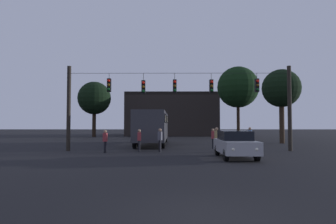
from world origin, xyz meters
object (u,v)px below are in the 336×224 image
pedestrian_far_side (139,139)px  tree_left_silhouette (281,89)px  pedestrian_trailing (213,137)px  pedestrian_crossing_left (160,139)px  pedestrian_crossing_right (250,137)px  car_near_right (235,144)px  city_bus (153,125)px  pedestrian_near_bus (105,140)px  pedestrian_crossing_center (217,138)px  tree_right_far (238,87)px  tree_behind_building (94,98)px

pedestrian_far_side → tree_left_silhouette: bearing=34.9°
pedestrian_trailing → tree_left_silhouette: bearing=40.2°
pedestrian_crossing_left → pedestrian_trailing: pedestrian_crossing_left is taller
pedestrian_crossing_left → tree_left_silhouette: bearing=38.3°
pedestrian_crossing_right → car_near_right: bearing=-112.5°
city_bus → pedestrian_near_bus: size_ratio=7.29×
car_near_right → pedestrian_crossing_center: pedestrian_crossing_center is taller
pedestrian_crossing_right → pedestrian_far_side: 8.41m
pedestrian_crossing_center → pedestrian_crossing_right: 3.68m
city_bus → tree_right_far: bearing=49.2°
pedestrian_trailing → tree_left_silhouette: tree_left_silhouette is taller
car_near_right → pedestrian_crossing_left: bearing=139.9°
pedestrian_crossing_left → pedestrian_near_bus: (-3.62, -0.64, -0.06)m
car_near_right → tree_behind_building: 32.41m
city_bus → car_near_right: bearing=-64.0°
pedestrian_crossing_right → pedestrian_trailing: 2.77m
pedestrian_crossing_left → pedestrian_near_bus: bearing=-170.0°
city_bus → car_near_right: (5.24, -10.75, -1.07)m
car_near_right → pedestrian_crossing_right: bearing=67.5°
city_bus → tree_behind_building: 20.46m
car_near_right → tree_right_far: tree_right_far is taller
pedestrian_crossing_center → tree_behind_building: (-14.63, 24.74, 4.90)m
tree_left_silhouette → city_bus: bearing=-170.0°
pedestrian_crossing_center → tree_left_silhouette: size_ratio=0.23×
tree_behind_building → pedestrian_crossing_left: bearing=-66.3°
pedestrian_crossing_left → pedestrian_crossing_right: pedestrian_crossing_right is taller
pedestrian_far_side → tree_right_far: size_ratio=0.16×
car_near_right → tree_behind_building: (-15.11, 28.22, 5.05)m
pedestrian_crossing_left → tree_right_far: size_ratio=0.17×
pedestrian_far_side → tree_right_far: tree_right_far is taller
pedestrian_near_bus → tree_left_silhouette: tree_left_silhouette is taller
car_near_right → pedestrian_crossing_center: bearing=97.9°
pedestrian_crossing_left → tree_behind_building: size_ratio=0.19×
city_bus → pedestrian_crossing_center: city_bus is taller
city_bus → tree_behind_building: tree_behind_building is taller
tree_left_silhouette → car_near_right: bearing=-120.1°
tree_right_far → pedestrian_crossing_right: bearing=-100.2°
pedestrian_trailing → tree_right_far: size_ratio=0.16×
city_bus → pedestrian_trailing: bearing=-41.7°
pedestrian_near_bus → pedestrian_far_side: bearing=18.1°
pedestrian_crossing_right → pedestrian_near_bus: (-10.35, -2.77, -0.10)m
pedestrian_crossing_right → pedestrian_near_bus: 10.72m
pedestrian_crossing_center → pedestrian_trailing: bearing=86.6°
pedestrian_crossing_center → pedestrian_far_side: bearing=177.4°
pedestrian_far_side → tree_right_far: (11.32, 19.55, 6.03)m
tree_right_far → city_bus: bearing=-130.8°
pedestrian_crossing_center → pedestrian_near_bus: size_ratio=1.11×
pedestrian_crossing_center → pedestrian_near_bus: 7.49m
pedestrian_crossing_center → tree_left_silhouette: bearing=49.9°
pedestrian_near_bus → pedestrian_far_side: 2.31m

